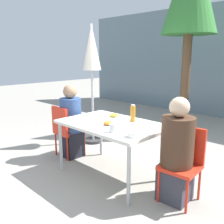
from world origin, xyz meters
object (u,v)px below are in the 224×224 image
at_px(bottle, 133,113).
at_px(salad_bowl, 133,134).
at_px(chair_right, 184,159).
at_px(person_right, 177,154).
at_px(closed_umbrella, 92,55).
at_px(person_left, 71,123).
at_px(drinking_cup, 113,128).
at_px(chair_left, 65,128).

xyz_separation_m(bottle, salad_bowl, (0.43, -0.51, -0.09)).
distance_m(chair_right, person_right, 0.12).
bearing_deg(closed_umbrella, bottle, -19.65).
height_order(chair_right, salad_bowl, chair_right).
height_order(person_left, salad_bowl, person_left).
distance_m(closed_umbrella, salad_bowl, 2.25).
distance_m(closed_umbrella, drinking_cup, 2.03).
distance_m(chair_left, person_left, 0.12).
bearing_deg(bottle, closed_umbrella, 160.35).
xyz_separation_m(chair_left, closed_umbrella, (-0.23, 0.80, 1.16)).
bearing_deg(person_right, closed_umbrella, -21.13).
bearing_deg(person_right, chair_right, -121.84).
height_order(person_right, bottle, person_right).
xyz_separation_m(chair_right, bottle, (-0.84, 0.11, 0.38)).
height_order(chair_right, bottle, bottle).
relative_size(person_left, salad_bowl, 8.47).
xyz_separation_m(person_left, closed_umbrella, (-0.28, 0.72, 1.09)).
bearing_deg(salad_bowl, chair_left, 172.56).
xyz_separation_m(chair_left, drinking_cup, (1.30, -0.23, 0.31)).
height_order(closed_umbrella, drinking_cup, closed_umbrella).
bearing_deg(person_left, bottle, 13.05).
bearing_deg(person_right, drinking_cup, 24.31).
xyz_separation_m(person_left, drinking_cup, (1.25, -0.31, 0.24)).
height_order(closed_umbrella, bottle, closed_umbrella).
height_order(person_right, closed_umbrella, closed_umbrella).
bearing_deg(chair_left, drinking_cup, -8.81).
xyz_separation_m(person_left, bottle, (1.11, 0.23, 0.30)).
xyz_separation_m(person_left, salad_bowl, (1.53, -0.29, 0.22)).
distance_m(person_left, chair_right, 1.96).
bearing_deg(drinking_cup, closed_umbrella, 145.83).
xyz_separation_m(chair_right, person_right, (-0.04, -0.08, 0.07)).
bearing_deg(closed_umbrella, person_left, -68.58).
bearing_deg(closed_umbrella, person_right, -17.40).
xyz_separation_m(closed_umbrella, drinking_cup, (1.53, -1.04, -0.85)).
distance_m(bottle, salad_bowl, 0.67).
bearing_deg(closed_umbrella, chair_right, -15.10).
bearing_deg(drinking_cup, chair_right, 31.69).
bearing_deg(salad_bowl, closed_umbrella, 150.93).
height_order(chair_left, chair_right, same).
height_order(chair_left, closed_umbrella, closed_umbrella).
bearing_deg(chair_right, closed_umbrella, -18.82).
bearing_deg(salad_bowl, chair_right, 44.43).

